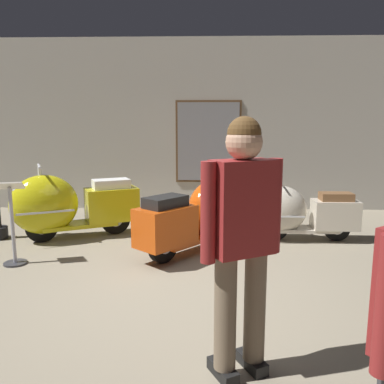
# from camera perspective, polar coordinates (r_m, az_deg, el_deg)

# --- Properties ---
(ground_plane) EXTENTS (60.00, 60.00, 0.00)m
(ground_plane) POSITION_cam_1_polar(r_m,az_deg,el_deg) (4.22, -4.03, -14.15)
(ground_plane) COLOR gray
(showroom_back_wall) EXTENTS (18.00, 0.24, 3.38)m
(showroom_back_wall) POSITION_cam_1_polar(r_m,az_deg,el_deg) (8.01, -1.17, 9.62)
(showroom_back_wall) COLOR #ADA89E
(showroom_back_wall) RESTS_ON ground
(scooter_0) EXTENTS (1.91, 1.28, 1.14)m
(scooter_0) POSITION_cam_1_polar(r_m,az_deg,el_deg) (6.15, -17.86, -1.86)
(scooter_0) COLOR black
(scooter_0) RESTS_ON ground
(scooter_1) EXTENTS (1.56, 1.68, 1.09)m
(scooter_1) POSITION_cam_1_polar(r_m,az_deg,el_deg) (5.37, 1.27, -3.27)
(scooter_1) COLOR black
(scooter_1) RESTS_ON ground
(scooter_2) EXTENTS (1.55, 0.51, 0.95)m
(scooter_2) POSITION_cam_1_polar(r_m,az_deg,el_deg) (6.02, 14.90, -2.83)
(scooter_2) COLOR black
(scooter_2) RESTS_ON ground
(visitor_0) EXTENTS (0.54, 0.41, 1.76)m
(visitor_0) POSITION_cam_1_polar(r_m,az_deg,el_deg) (2.59, 7.28, -5.77)
(visitor_0) COLOR black
(visitor_0) RESTS_ON ground
(info_stanchion) EXTENTS (0.37, 0.30, 1.04)m
(info_stanchion) POSITION_cam_1_polar(r_m,az_deg,el_deg) (5.30, -24.61, -5.08)
(info_stanchion) COLOR #333338
(info_stanchion) RESTS_ON ground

